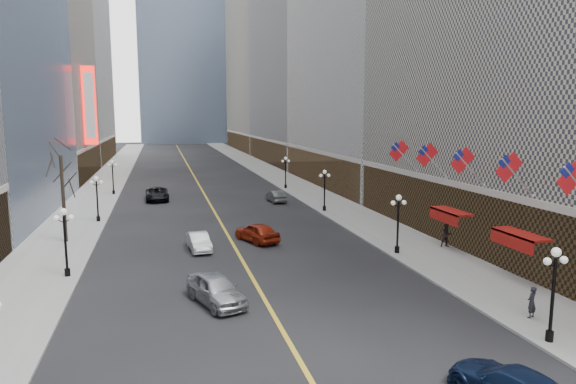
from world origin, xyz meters
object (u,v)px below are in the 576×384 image
streetlamp_east_1 (398,218)px  car_nb_near (216,289)px  streetlamp_east_2 (325,186)px  car_sb_far (276,196)px  streetlamp_east_3 (286,169)px  car_nb_mid (199,242)px  streetlamp_east_0 (554,285)px  streetlamp_west_1 (65,235)px  car_sb_mid (257,232)px  car_nb_far (157,194)px  streetlamp_west_3 (113,174)px  streetlamp_west_2 (97,194)px  ped_ne_corner (532,302)px

streetlamp_east_1 → car_nb_near: 16.31m
streetlamp_east_2 → car_nb_near: streetlamp_east_2 is taller
streetlamp_east_1 → car_sb_far: 26.00m
streetlamp_east_3 → car_nb_mid: bearing=-115.3°
streetlamp_east_0 → car_nb_near: (-14.59, 9.01, -2.05)m
streetlamp_west_1 → car_nb_mid: (8.92, 5.00, -2.21)m
streetlamp_west_1 → car_sb_mid: bearing=25.4°
car_nb_far → streetlamp_west_3: bearing=132.7°
streetlamp_west_2 → streetlamp_east_3: bearing=37.3°
streetlamp_west_2 → car_nb_far: size_ratio=0.76×
car_nb_mid → car_nb_far: car_nb_far is taller
car_nb_mid → car_sb_mid: bearing=12.1°
car_nb_mid → car_nb_near: bearing=-95.3°
car_sb_mid → car_sb_far: size_ratio=1.13×
streetlamp_west_3 → car_sb_far: (19.80, -10.37, -2.19)m
car_sb_mid → car_nb_near: bearing=48.4°
car_nb_far → streetlamp_east_0: bearing=-70.5°
streetlamp_west_1 → car_nb_near: (9.01, -6.99, -2.05)m
car_nb_far → car_sb_far: bearing=-19.8°
car_sb_far → streetlamp_west_1: bearing=48.0°
streetlamp_west_1 → ped_ne_corner: (24.72, -13.37, -1.92)m
streetlamp_east_2 → streetlamp_east_3: 18.00m
car_sb_far → streetlamp_east_2: bearing=112.2°
car_nb_far → car_sb_mid: bearing=-72.5°
car_nb_far → car_sb_mid: 25.05m
streetlamp_east_0 → streetlamp_west_1: 28.51m
streetlamp_west_2 → streetlamp_west_3: size_ratio=1.00×
streetlamp_east_0 → streetlamp_west_2: size_ratio=1.00×
car_nb_near → ped_ne_corner: (15.71, -6.38, 0.14)m
streetlamp_east_0 → streetlamp_east_1: size_ratio=1.00×
streetlamp_east_2 → car_sb_mid: (-9.70, -11.40, -2.08)m
streetlamp_east_3 → ped_ne_corner: bearing=-88.7°
car_nb_near → ped_ne_corner: 16.96m
streetlamp_east_0 → car_sb_mid: bearing=113.2°
streetlamp_west_1 → streetlamp_west_2: (0.00, 18.00, 0.00)m
car_nb_mid → car_sb_far: car_sb_far is taller
streetlamp_east_2 → car_sb_far: size_ratio=1.05×
car_sb_far → streetlamp_west_3: bearing=-32.0°
streetlamp_west_1 → car_nb_near: streetlamp_west_1 is taller
streetlamp_east_3 → car_nb_far: 18.96m
streetlamp_east_1 → streetlamp_west_1: 23.60m
car_nb_mid → streetlamp_east_1: bearing=-24.5°
streetlamp_east_3 → streetlamp_west_1: (-23.60, -36.00, 0.00)m
streetlamp_west_3 → ped_ne_corner: 55.25m
car_nb_near → streetlamp_west_2: bearing=90.8°
streetlamp_west_3 → streetlamp_east_2: bearing=-37.3°
streetlamp_east_0 → streetlamp_east_2: size_ratio=1.00×
streetlamp_east_1 → car_nb_far: bearing=120.7°
streetlamp_west_2 → car_nb_far: streetlamp_west_2 is taller
streetlamp_west_3 → car_nb_far: size_ratio=0.76×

